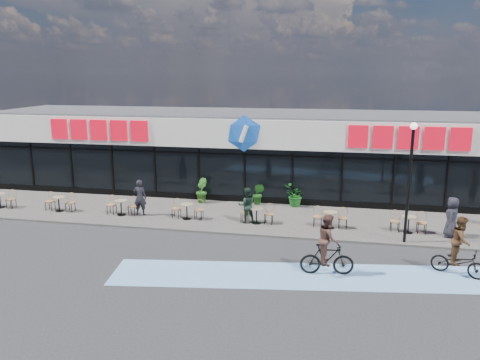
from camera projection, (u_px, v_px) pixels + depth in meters
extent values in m
plane|color=#28282B|center=(212.00, 252.00, 18.29)|extent=(120.00, 120.00, 0.00)
cube|color=#5E5A53|center=(236.00, 216.00, 22.58)|extent=(44.00, 5.00, 0.10)
cube|color=#72A3D7|center=(314.00, 276.00, 16.11)|extent=(14.17, 4.13, 0.01)
cube|color=black|center=(254.00, 165.00, 27.51)|extent=(30.00, 6.00, 3.00)
cube|color=silver|center=(254.00, 127.00, 26.86)|extent=(30.60, 6.30, 1.50)
cube|color=#47474C|center=(255.00, 113.00, 26.82)|extent=(30.60, 6.30, 0.10)
cube|color=navy|center=(245.00, 147.00, 24.26)|extent=(30.60, 0.08, 0.18)
cube|color=black|center=(245.00, 155.00, 24.36)|extent=(30.00, 0.06, 0.08)
cube|color=black|center=(245.00, 200.00, 24.92)|extent=(30.00, 0.10, 0.40)
cube|color=red|center=(99.00, 130.00, 25.34)|extent=(5.63, 0.18, 1.10)
cube|color=red|center=(408.00, 138.00, 22.34)|extent=(5.63, 0.18, 1.10)
ellipsoid|color=blue|center=(244.00, 134.00, 23.84)|extent=(1.90, 0.24, 1.90)
cylinder|color=black|center=(32.00, 167.00, 26.96)|extent=(0.10, 0.10, 3.00)
cylinder|color=black|center=(72.00, 169.00, 26.49)|extent=(0.10, 0.10, 3.00)
cylinder|color=black|center=(113.00, 171.00, 26.02)|extent=(0.10, 0.10, 3.00)
cylinder|color=black|center=(155.00, 172.00, 25.55)|extent=(0.10, 0.10, 3.00)
cylinder|color=black|center=(199.00, 174.00, 25.09)|extent=(0.10, 0.10, 3.00)
cylinder|color=black|center=(245.00, 176.00, 24.62)|extent=(0.10, 0.10, 3.00)
cylinder|color=black|center=(292.00, 178.00, 24.15)|extent=(0.10, 0.10, 3.00)
cylinder|color=black|center=(342.00, 180.00, 23.68)|extent=(0.10, 0.10, 3.00)
cylinder|color=black|center=(393.00, 183.00, 23.21)|extent=(0.10, 0.10, 3.00)
cylinder|color=black|center=(447.00, 185.00, 22.74)|extent=(0.10, 0.10, 3.00)
cylinder|color=black|center=(409.00, 187.00, 18.54)|extent=(0.12, 0.12, 4.63)
sphere|color=#FFF2CC|center=(414.00, 126.00, 18.00)|extent=(0.28, 0.28, 0.28)
cylinder|color=black|center=(0.00, 201.00, 23.79)|extent=(0.06, 0.06, 0.70)
cylinder|color=black|center=(1.00, 207.00, 23.87)|extent=(0.40, 0.40, 0.02)
cylinder|color=tan|center=(58.00, 197.00, 23.09)|extent=(0.60, 0.60, 0.04)
cylinder|color=black|center=(59.00, 204.00, 23.17)|extent=(0.06, 0.06, 0.70)
cylinder|color=black|center=(60.00, 211.00, 23.25)|extent=(0.40, 0.40, 0.02)
cylinder|color=tan|center=(121.00, 201.00, 22.47)|extent=(0.60, 0.60, 0.04)
cylinder|color=black|center=(121.00, 208.00, 22.55)|extent=(0.06, 0.06, 0.70)
cylinder|color=black|center=(122.00, 215.00, 22.63)|extent=(0.40, 0.40, 0.02)
cylinder|color=tan|center=(187.00, 204.00, 21.85)|extent=(0.60, 0.60, 0.04)
cylinder|color=black|center=(187.00, 212.00, 21.93)|extent=(0.06, 0.06, 0.70)
cylinder|color=black|center=(187.00, 219.00, 22.01)|extent=(0.40, 0.40, 0.02)
cylinder|color=tan|center=(257.00, 208.00, 21.23)|extent=(0.60, 0.60, 0.04)
cylinder|color=black|center=(256.00, 216.00, 21.31)|extent=(0.06, 0.06, 0.70)
cylinder|color=black|center=(256.00, 223.00, 21.40)|extent=(0.40, 0.40, 0.02)
cylinder|color=tan|center=(331.00, 212.00, 20.62)|extent=(0.60, 0.60, 0.04)
cylinder|color=black|center=(330.00, 220.00, 20.69)|extent=(0.06, 0.06, 0.70)
cylinder|color=black|center=(330.00, 228.00, 20.78)|extent=(0.40, 0.40, 0.02)
cylinder|color=tan|center=(409.00, 217.00, 20.00)|extent=(0.60, 0.60, 0.04)
cylinder|color=black|center=(408.00, 225.00, 20.07)|extent=(0.06, 0.06, 0.70)
cylinder|color=black|center=(408.00, 233.00, 20.16)|extent=(0.40, 0.40, 0.02)
imported|color=#265E1B|center=(201.00, 190.00, 24.75)|extent=(0.81, 0.88, 1.29)
imported|color=#18571A|center=(295.00, 196.00, 23.96)|extent=(1.34, 1.37, 1.15)
imported|color=#1B5217|center=(258.00, 194.00, 24.33)|extent=(0.74, 0.66, 1.13)
imported|color=black|center=(140.00, 197.00, 22.49)|extent=(0.66, 0.45, 1.75)
imported|color=#192D21|center=(247.00, 205.00, 21.36)|extent=(0.96, 0.85, 1.65)
imported|color=black|center=(452.00, 217.00, 19.47)|extent=(0.76, 0.96, 1.72)
imported|color=black|center=(327.00, 259.00, 16.14)|extent=(1.90, 0.73, 1.12)
imported|color=brown|center=(328.00, 239.00, 15.97)|extent=(0.74, 0.90, 1.72)
imported|color=black|center=(458.00, 262.00, 16.09)|extent=(1.91, 1.31, 0.95)
imported|color=#51331D|center=(461.00, 240.00, 15.91)|extent=(0.90, 0.99, 1.66)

